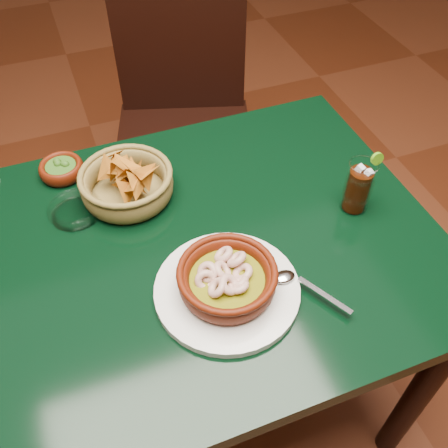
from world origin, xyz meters
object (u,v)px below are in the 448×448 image
object	(u,v)px
dining_chair	(184,119)
cola_drink	(358,187)
chip_basket	(127,183)
shrimp_plate	(227,282)
dining_table	(162,282)

from	to	relation	value
dining_chair	cola_drink	size ratio (longest dim) A/B	6.61
dining_chair	chip_basket	distance (m)	0.64
chip_basket	shrimp_plate	bearing A→B (deg)	-70.83
dining_table	chip_basket	bearing A→B (deg)	94.05
dining_chair	chip_basket	world-z (taller)	dining_chair
shrimp_plate	cola_drink	xyz separation A→B (m)	(0.35, 0.11, 0.03)
dining_chair	chip_basket	size ratio (longest dim) A/B	4.04
dining_table	shrimp_plate	xyz separation A→B (m)	(0.10, -0.14, 0.13)
dining_table	chip_basket	size ratio (longest dim) A/B	4.93
dining_table	chip_basket	world-z (taller)	chip_basket
chip_basket	cola_drink	size ratio (longest dim) A/B	1.64
dining_table	cola_drink	size ratio (longest dim) A/B	8.07
cola_drink	shrimp_plate	bearing A→B (deg)	-161.92
shrimp_plate	dining_table	bearing A→B (deg)	126.10
dining_chair	chip_basket	xyz separation A→B (m)	(-0.29, -0.52, 0.25)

